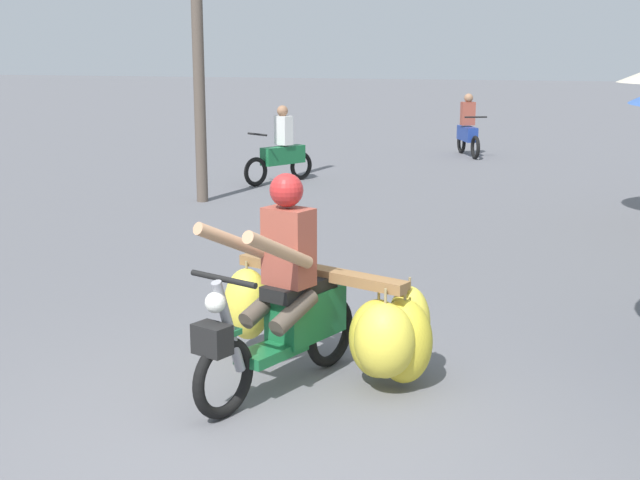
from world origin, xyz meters
The scene contains 5 objects.
ground_plane centered at (0.00, 0.00, 0.00)m, with size 120.00×120.00×0.00m, color slate.
motorbike_main_loaded centered at (0.06, 1.17, 0.50)m, with size 1.83×1.70×1.58m.
motorbike_distant_ahead_left centered at (-3.44, 10.16, 0.57)m, with size 0.91×1.45×1.40m.
motorbike_distant_ahead_right centered at (-0.67, 15.07, 0.57)m, with size 0.79×1.52×1.40m.
utility_pole centered at (-4.03, 7.94, 2.90)m, with size 0.18×0.18×5.81m, color brown.
Camera 1 is at (1.65, -4.63, 2.45)m, focal length 48.39 mm.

